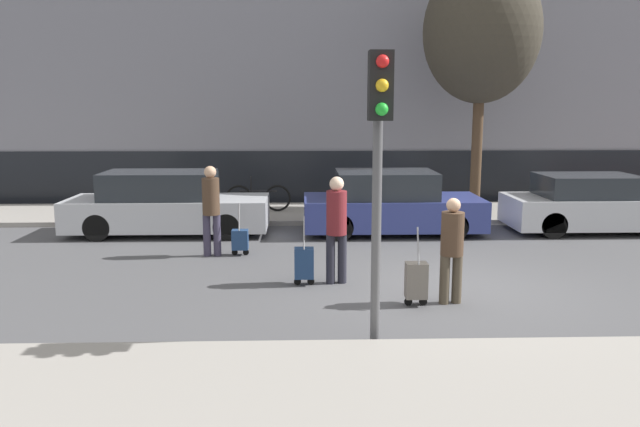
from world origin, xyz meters
name	(u,v)px	position (x,y,z in m)	size (l,w,h in m)	color
ground_plane	(450,289)	(0.00, 0.00, 0.00)	(80.00, 80.00, 0.00)	#4C4C4F
sidewalk_near	(535,387)	(0.00, -3.75, 0.06)	(28.00, 2.50, 0.12)	gray
sidewalk_far	(390,213)	(0.00, 7.00, 0.06)	(28.00, 3.00, 0.12)	gray
building_facade	(377,17)	(0.00, 10.74, 5.72)	(28.00, 3.13, 11.46)	slate
parked_car_0	(166,205)	(-5.57, 4.64, 0.68)	(4.60, 1.70, 1.46)	#B7BABF
parked_car_1	(390,204)	(-0.34, 4.60, 0.67)	(4.13, 1.88, 1.45)	navy
parked_car_2	(591,205)	(4.44, 4.60, 0.64)	(3.99, 1.73, 1.35)	#B7BABF
pedestrian_left	(211,205)	(-4.20, 2.40, 1.03)	(0.35, 0.34, 1.80)	#383347
trolley_left	(240,240)	(-3.65, 2.44, 0.32)	(0.34, 0.29, 1.06)	navy
pedestrian_center	(336,223)	(-1.84, 0.39, 1.03)	(0.35, 0.34, 1.81)	#23232D
trolley_center	(304,263)	(-2.38, 0.30, 0.37)	(0.34, 0.29, 1.17)	navy
pedestrian_right	(452,245)	(-0.18, -0.74, 0.91)	(0.35, 0.34, 1.61)	#4C4233
trolley_right	(416,280)	(-0.72, -0.84, 0.39)	(0.34, 0.29, 1.20)	slate
traffic_light	(379,139)	(-1.50, -2.36, 2.56)	(0.28, 0.47, 3.58)	#515154
parked_bicycle	(258,198)	(-3.59, 6.98, 0.49)	(1.77, 0.06, 0.96)	black
bare_tree_near_crossing	(482,32)	(2.25, 6.71, 4.82)	(3.01, 3.01, 6.57)	#4C3826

